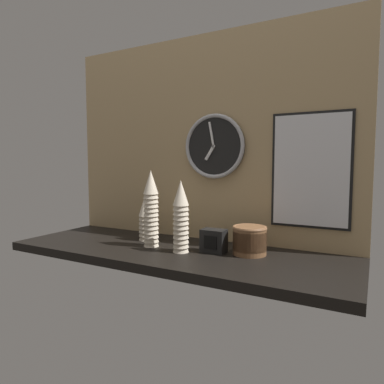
# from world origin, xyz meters

# --- Properties ---
(ground_plane) EXTENTS (1.60, 0.56, 0.04)m
(ground_plane) POSITION_xyz_m (0.00, 0.00, -0.02)
(ground_plane) COLOR black
(wall_tiled_back) EXTENTS (1.60, 0.03, 1.05)m
(wall_tiled_back) POSITION_xyz_m (0.00, 0.27, 0.53)
(wall_tiled_back) COLOR tan
(wall_tiled_back) RESTS_ON ground_plane
(cup_stack_center_left) EXTENTS (0.07, 0.07, 0.24)m
(cup_stack_center_left) POSITION_xyz_m (-0.23, 0.08, 0.12)
(cup_stack_center_left) COLOR beige
(cup_stack_center_left) RESTS_ON ground_plane
(cup_stack_center) EXTENTS (0.07, 0.07, 0.37)m
(cup_stack_center) POSITION_xyz_m (-0.13, -0.02, 0.18)
(cup_stack_center) COLOR beige
(cup_stack_center) RESTS_ON ground_plane
(cup_stack_center_right) EXTENTS (0.07, 0.07, 0.32)m
(cup_stack_center_right) POSITION_xyz_m (0.05, -0.04, 0.16)
(cup_stack_center_right) COLOR beige
(cup_stack_center_right) RESTS_ON ground_plane
(bowl_stack_right) EXTENTS (0.15, 0.15, 0.13)m
(bowl_stack_right) POSITION_xyz_m (0.33, 0.07, 0.07)
(bowl_stack_right) COLOR brown
(bowl_stack_right) RESTS_ON ground_plane
(wall_clock) EXTENTS (0.33, 0.03, 0.33)m
(wall_clock) POSITION_xyz_m (0.08, 0.23, 0.48)
(wall_clock) COLOR black
(menu_board) EXTENTS (0.35, 0.01, 0.52)m
(menu_board) POSITION_xyz_m (0.55, 0.24, 0.37)
(menu_board) COLOR black
(napkin_dispenser) EXTENTS (0.11, 0.07, 0.10)m
(napkin_dispenser) POSITION_xyz_m (0.18, 0.02, 0.05)
(napkin_dispenser) COLOR black
(napkin_dispenser) RESTS_ON ground_plane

